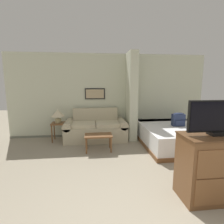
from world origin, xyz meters
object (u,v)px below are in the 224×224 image
(tv_dresser, at_px, (214,167))
(backpack, at_px, (178,119))
(table_lamp, at_px, (58,114))
(tv, at_px, (219,118))
(bed, at_px, (174,135))
(couch, at_px, (96,129))
(coffee_table, at_px, (98,137))

(tv_dresser, xyz_separation_m, backpack, (0.57, 2.24, 0.23))
(table_lamp, distance_m, tv, 4.05)
(tv_dresser, height_order, bed, tv_dresser)
(couch, xyz_separation_m, backpack, (2.25, -0.68, 0.39))
(bed, bearing_deg, table_lamp, 168.21)
(coffee_table, relative_size, backpack, 1.87)
(tv_dresser, bearing_deg, backpack, 75.64)
(tv, bearing_deg, couch, 119.89)
(table_lamp, height_order, bed, table_lamp)
(couch, relative_size, tv, 2.00)
(coffee_table, relative_size, tv_dresser, 0.69)
(tv_dresser, xyz_separation_m, tv, (-0.00, 0.00, 0.74))
(tv_dresser, bearing_deg, couch, 119.88)
(table_lamp, xyz_separation_m, backpack, (3.34, -0.69, -0.09))
(table_lamp, relative_size, backpack, 1.06)
(tv_dresser, bearing_deg, table_lamp, 133.42)
(bed, bearing_deg, couch, 162.74)
(backpack, bearing_deg, couch, 163.17)
(tv_dresser, relative_size, tv, 1.09)
(coffee_table, height_order, bed, bed)
(couch, bearing_deg, table_lamp, 179.57)
(table_lamp, bearing_deg, coffee_table, -38.08)
(coffee_table, distance_m, table_lamp, 1.52)
(coffee_table, xyz_separation_m, backpack, (2.20, 0.21, 0.36))
(couch, height_order, table_lamp, table_lamp)
(bed, bearing_deg, tv_dresser, -101.97)
(coffee_table, relative_size, tv, 0.75)
(table_lamp, bearing_deg, bed, -11.79)
(couch, xyz_separation_m, tv_dresser, (1.68, -2.92, 0.15))
(backpack, bearing_deg, tv, -104.37)
(tv_dresser, relative_size, backpack, 2.72)
(tv, bearing_deg, coffee_table, 128.70)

